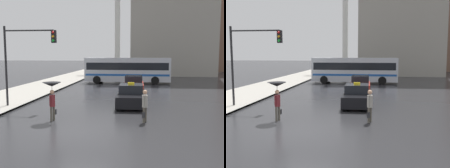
% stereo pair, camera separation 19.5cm
% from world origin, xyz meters
% --- Properties ---
extents(ground_plane, '(300.00, 300.00, 0.00)m').
position_xyz_m(ground_plane, '(0.00, 0.00, 0.00)').
color(ground_plane, '#262628').
extents(taxi, '(1.91, 4.01, 1.64)m').
position_xyz_m(taxi, '(2.02, 6.33, 0.68)').
color(taxi, black).
rests_on(taxi, ground_plane).
extents(sedan_red, '(1.91, 4.19, 1.54)m').
position_xyz_m(sedan_red, '(2.04, 12.96, 0.69)').
color(sedan_red, '#A52D23').
rests_on(sedan_red, ground_plane).
extents(city_bus, '(10.48, 2.92, 3.13)m').
position_xyz_m(city_bus, '(1.06, 21.09, 1.74)').
color(city_bus, '#B2B7C1').
rests_on(city_bus, ground_plane).
extents(pedestrian_with_umbrella, '(0.98, 0.98, 2.06)m').
position_xyz_m(pedestrian_with_umbrella, '(-1.99, 1.81, 1.64)').
color(pedestrian_with_umbrella, '#4C473D').
rests_on(pedestrian_with_umbrella, ground_plane).
extents(pedestrian_man, '(0.38, 0.57, 1.70)m').
position_xyz_m(pedestrian_man, '(2.87, 2.03, 0.97)').
color(pedestrian_man, '#4C473D').
rests_on(pedestrian_man, ground_plane).
extents(traffic_light, '(3.52, 0.38, 5.36)m').
position_xyz_m(traffic_light, '(-4.79, 5.04, 3.74)').
color(traffic_light, black).
rests_on(traffic_light, ground_plane).
extents(monument_cross, '(8.76, 0.90, 19.92)m').
position_xyz_m(monument_cross, '(-1.60, 37.51, 11.30)').
color(monument_cross, white).
rests_on(monument_cross, ground_plane).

